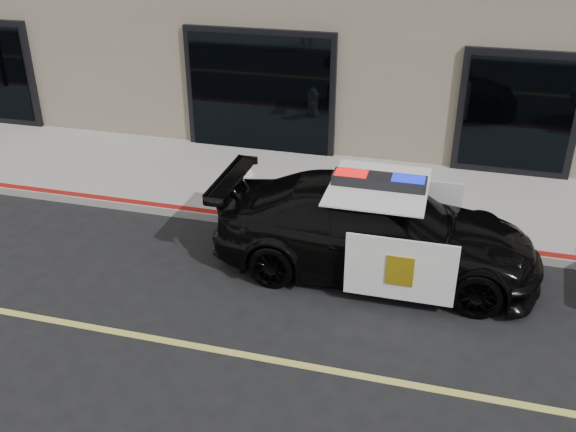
# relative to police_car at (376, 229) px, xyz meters

# --- Properties ---
(ground) EXTENTS (120.00, 120.00, 0.00)m
(ground) POSITION_rel_police_car_xyz_m (-2.29, -2.59, -0.75)
(ground) COLOR black
(ground) RESTS_ON ground
(sidewalk_n) EXTENTS (60.00, 3.50, 0.15)m
(sidewalk_n) POSITION_rel_police_car_xyz_m (-2.29, 2.66, -0.68)
(sidewalk_n) COLOR gray
(sidewalk_n) RESTS_ON ground
(police_car) EXTENTS (2.36, 5.14, 1.68)m
(police_car) POSITION_rel_police_car_xyz_m (0.00, 0.00, 0.00)
(police_car) COLOR black
(police_car) RESTS_ON ground
(fire_hydrant) EXTENTS (0.34, 0.47, 0.75)m
(fire_hydrant) POSITION_rel_police_car_xyz_m (-2.67, 1.54, -0.25)
(fire_hydrant) COLOR silver
(fire_hydrant) RESTS_ON sidewalk_n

